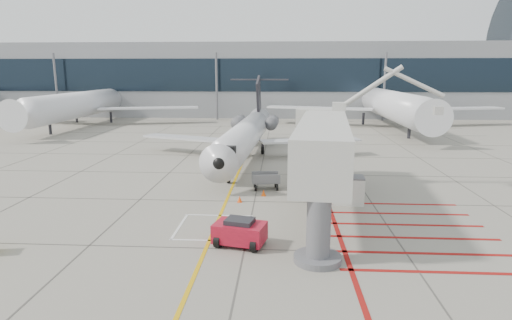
{
  "coord_description": "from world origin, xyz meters",
  "views": [
    {
      "loc": [
        1.77,
        -24.04,
        8.8
      ],
      "look_at": [
        0.0,
        6.0,
        2.5
      ],
      "focal_mm": 30.0,
      "sensor_mm": 36.0,
      "label": 1
    }
  ],
  "objects": [
    {
      "name": "regional_jet",
      "position": [
        -1.94,
        15.91,
        4.0
      ],
      "size": [
        25.9,
        31.84,
        8.0
      ],
      "primitive_type": null,
      "rotation": [
        0.0,
        0.0,
        -0.06
      ],
      "color": "silver",
      "rests_on": "ground_plane"
    },
    {
      "name": "bg_aircraft_b",
      "position": [
        -30.64,
        46.0,
        6.1
      ],
      "size": [
        36.61,
        40.68,
        12.2
      ],
      "primitive_type": null,
      "color": "silver",
      "rests_on": "ground_plane"
    },
    {
      "name": "bg_aircraft_c",
      "position": [
        18.7,
        46.0,
        6.44
      ],
      "size": [
        38.63,
        42.92,
        12.88
      ],
      "primitive_type": null,
      "color": "silver",
      "rests_on": "ground_plane"
    },
    {
      "name": "pushback_tug",
      "position": [
        -0.27,
        -3.48,
        0.75
      ],
      "size": [
        2.87,
        2.16,
        1.5
      ],
      "primitive_type": null,
      "rotation": [
        0.0,
        0.0,
        -0.24
      ],
      "color": "#AD1026",
      "rests_on": "ground_plane"
    },
    {
      "name": "terminal_glass_band",
      "position": [
        10.0,
        55.95,
        8.0
      ],
      "size": [
        180.0,
        0.1,
        6.0
      ],
      "primitive_type": "cube",
      "color": "black",
      "rests_on": "ground_plane"
    },
    {
      "name": "ground_power_unit",
      "position": [
        6.15,
        4.0,
        0.94
      ],
      "size": [
        2.47,
        1.54,
        1.88
      ],
      "primitive_type": null,
      "rotation": [
        0.0,
        0.0,
        -0.07
      ],
      "color": "silver",
      "rests_on": "ground_plane"
    },
    {
      "name": "ground_plane",
      "position": [
        0.0,
        0.0,
        0.0
      ],
      "size": [
        260.0,
        260.0,
        0.0
      ],
      "primitive_type": "plane",
      "color": "gray",
      "rests_on": "ground"
    },
    {
      "name": "jet_bridge",
      "position": [
        4.3,
        1.4,
        3.89
      ],
      "size": [
        11.31,
        20.34,
        7.77
      ],
      "primitive_type": null,
      "rotation": [
        0.0,
        0.0,
        -0.11
      ],
      "color": "beige",
      "rests_on": "ground_plane"
    },
    {
      "name": "cone_nose",
      "position": [
        -0.99,
        3.81,
        0.22
      ],
      "size": [
        0.32,
        0.32,
        0.45
      ],
      "primitive_type": "cone",
      "color": "#FA4A0D",
      "rests_on": "ground_plane"
    },
    {
      "name": "cone_side",
      "position": [
        0.58,
        5.4,
        0.23
      ],
      "size": [
        0.33,
        0.33,
        0.47
      ],
      "primitive_type": "cone",
      "color": "#E04F0B",
      "rests_on": "ground_plane"
    },
    {
      "name": "baggage_cart",
      "position": [
        0.66,
        7.25,
        0.65
      ],
      "size": [
        2.22,
        1.57,
        1.3
      ],
      "primitive_type": null,
      "rotation": [
        0.0,
        0.0,
        0.14
      ],
      "color": "slate",
      "rests_on": "ground_plane"
    },
    {
      "name": "terminal_building",
      "position": [
        10.0,
        70.0,
        7.0
      ],
      "size": [
        180.0,
        28.0,
        14.0
      ],
      "primitive_type": "cube",
      "color": "gray",
      "rests_on": "ground_plane"
    }
  ]
}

